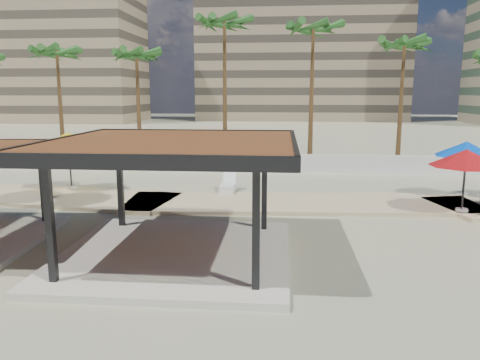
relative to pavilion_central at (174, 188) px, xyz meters
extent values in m
plane|color=tan|center=(2.11, 0.35, -2.24)|extent=(200.00, 200.00, 0.00)
cube|color=#C6B284|center=(-9.89, 7.85, -2.18)|extent=(16.40, 6.19, 0.24)
cube|color=#C6B284|center=(4.11, 7.35, -2.18)|extent=(16.24, 5.11, 0.24)
cube|color=silver|center=(2.11, 16.35, -1.64)|extent=(56.00, 0.30, 1.20)
cube|color=#937F60|center=(-39.89, 68.35, 12.76)|extent=(34.00, 16.00, 30.00)
cube|color=#847259|center=(6.11, 78.35, 11.76)|extent=(38.00, 16.00, 28.00)
cube|color=beige|center=(0.00, 0.00, -2.13)|extent=(7.09, 7.09, 0.21)
cube|color=black|center=(-2.66, -2.68, -0.42)|extent=(0.19, 0.19, 3.20)
cube|color=black|center=(-2.68, 2.66, -0.42)|extent=(0.19, 0.19, 3.20)
cube|color=black|center=(2.68, -2.66, -0.42)|extent=(0.19, 0.19, 3.20)
cube|color=black|center=(2.66, 2.68, -0.42)|extent=(0.19, 0.19, 3.20)
cube|color=brown|center=(0.00, 0.00, 1.33)|extent=(7.30, 7.30, 0.30)
cube|color=black|center=(0.02, -3.63, 1.33)|extent=(7.37, 0.17, 0.36)
cube|color=black|center=(-0.02, 3.63, 1.33)|extent=(7.37, 0.17, 0.36)
cube|color=black|center=(-3.63, -0.02, 1.33)|extent=(0.17, 7.37, 0.36)
cube|color=black|center=(3.63, 0.02, 1.33)|extent=(0.17, 7.37, 0.36)
cube|color=black|center=(-5.93, 3.06, -0.64)|extent=(0.18, 0.18, 2.83)
cube|color=black|center=(-4.92, 0.77, 0.91)|extent=(0.57, 6.49, 0.32)
cylinder|color=beige|center=(-7.75, 9.26, -1.99)|extent=(0.57, 0.57, 0.14)
cylinder|color=#262628|center=(-7.75, 9.26, -0.69)|extent=(0.08, 0.08, 2.74)
cone|color=yellow|center=(-7.75, 9.26, 0.48)|extent=(3.53, 3.53, 0.80)
cylinder|color=beige|center=(10.85, 6.15, -2.00)|extent=(0.51, 0.51, 0.12)
cylinder|color=#262628|center=(10.85, 6.15, -0.83)|extent=(0.07, 0.07, 2.46)
cone|color=#9E0E11|center=(10.85, 6.15, 0.23)|extent=(3.85, 3.85, 0.72)
cylinder|color=beige|center=(12.10, 9.55, -2.00)|extent=(0.51, 0.51, 0.12)
cylinder|color=#262628|center=(12.10, 9.55, -0.83)|extent=(0.07, 0.07, 2.45)
cone|color=#0046C2|center=(12.10, 9.55, 0.22)|extent=(3.49, 3.49, 0.71)
cylinder|color=beige|center=(-7.39, 6.15, -1.99)|extent=(0.55, 0.55, 0.13)
cylinder|color=#262628|center=(-7.39, 6.15, -0.74)|extent=(0.08, 0.08, 2.63)
cone|color=#0046C2|center=(-7.39, 6.15, 0.39)|extent=(3.97, 3.97, 0.77)
cube|color=silver|center=(0.49, 9.55, -1.91)|extent=(0.76, 2.08, 0.29)
cube|color=silver|center=(0.49, 9.55, -1.74)|extent=(0.76, 2.08, 0.06)
cube|color=silver|center=(0.48, 10.35, -1.49)|extent=(0.69, 0.72, 0.53)
cone|color=brown|center=(-12.89, 19.05, 1.81)|extent=(0.36, 0.36, 8.10)
ellipsoid|color=#24581F|center=(-12.89, 19.05, 5.61)|extent=(3.00, 3.00, 1.80)
cone|color=brown|center=(-6.89, 18.45, 1.68)|extent=(0.36, 0.36, 7.83)
ellipsoid|color=#24581F|center=(-6.89, 18.45, 5.34)|extent=(3.00, 3.00, 1.80)
cone|color=brown|center=(-0.89, 19.25, 2.76)|extent=(0.36, 0.36, 10.00)
ellipsoid|color=#24581F|center=(-0.89, 19.25, 7.51)|extent=(3.00, 3.00, 1.80)
cone|color=brown|center=(5.11, 18.75, 2.52)|extent=(0.36, 0.36, 9.51)
ellipsoid|color=#24581F|center=(5.11, 18.75, 7.02)|extent=(3.00, 3.00, 1.80)
cone|color=brown|center=(11.11, 18.95, 1.97)|extent=(0.36, 0.36, 8.41)
ellipsoid|color=#24581F|center=(11.11, 18.95, 5.92)|extent=(3.00, 3.00, 1.80)
camera|label=1|loc=(3.35, -13.82, 2.88)|focal=35.00mm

